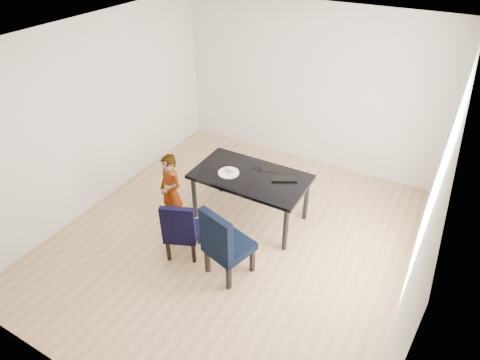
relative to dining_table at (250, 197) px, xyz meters
The scene contains 14 objects.
floor 0.63m from the dining_table, 90.00° to the right, with size 4.50×5.00×0.01m, color tan.
ceiling 2.38m from the dining_table, 90.00° to the right, with size 4.50×5.00×0.01m, color white.
wall_back 2.23m from the dining_table, 90.00° to the left, with size 4.50×0.01×2.70m, color silver.
wall_front 3.16m from the dining_table, 90.00° to the right, with size 4.50×0.01×2.70m, color silver.
wall_left 2.51m from the dining_table, 167.50° to the right, with size 0.01×5.00×2.70m, color white.
wall_right 2.51m from the dining_table, 12.50° to the right, with size 0.01×5.00×2.70m, color white.
dining_table is the anchor object (origin of this frame).
chair_left 1.14m from the dining_table, 111.94° to the right, with size 0.42×0.44×0.87m, color black.
chair_right 1.11m from the dining_table, 75.29° to the right, with size 0.49×0.51×1.02m, color black.
child 1.13m from the dining_table, 144.22° to the right, with size 0.41×0.27×1.13m, color #D16311.
plate 0.49m from the dining_table, 160.71° to the right, with size 0.29×0.29×0.02m, color white.
sandwich 0.52m from the dining_table, 162.28° to the right, with size 0.13×0.06×0.05m, color #B3963F.
laptop 0.61m from the dining_table, 21.80° to the left, with size 0.35×0.23×0.03m, color black.
cable_tangle 0.41m from the dining_table, 88.28° to the left, with size 0.13×0.13×0.01m, color black.
Camera 1 is at (2.12, -3.61, 3.84)m, focal length 30.00 mm.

